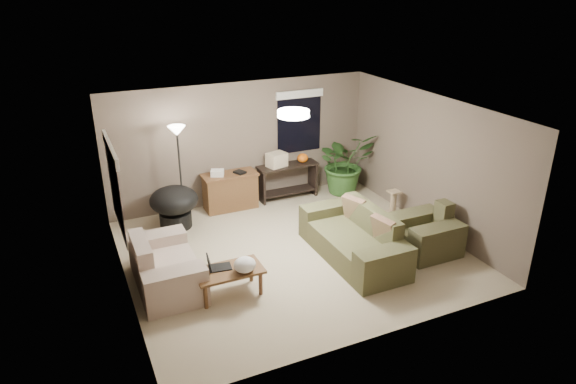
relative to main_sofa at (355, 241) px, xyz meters
name	(u,v)px	position (x,y,z in m)	size (l,w,h in m)	color
room_shell	(293,185)	(-0.89, 0.56, 0.96)	(5.50, 5.50, 5.50)	tan
main_sofa	(355,241)	(0.00, 0.00, 0.00)	(0.95, 2.20, 0.85)	#4A4A2C
throw_pillows	(369,219)	(0.26, 0.00, 0.36)	(0.37, 1.39, 0.47)	#8C7251
loveseat	(164,269)	(-3.10, 0.43, 0.00)	(0.90, 1.60, 0.85)	beige
armchair	(425,235)	(1.22, -0.31, 0.00)	(0.95, 1.00, 0.85)	#49472B
coffee_table	(229,273)	(-2.28, -0.19, 0.06)	(1.00, 0.55, 0.42)	brown
laptop	(215,265)	(-2.45, -0.09, 0.19)	(0.40, 0.27, 0.24)	black
plastic_bag	(245,265)	(-2.08, -0.34, 0.24)	(0.33, 0.30, 0.23)	white
desk	(230,191)	(-1.27, 2.74, 0.08)	(1.10, 0.50, 0.75)	brown
desk_papers	(222,173)	(-1.43, 2.73, 0.51)	(0.73, 0.33, 0.12)	silver
console_table	(288,178)	(0.01, 2.76, 0.14)	(1.30, 0.40, 0.75)	black
pumpkin	(303,158)	(0.36, 2.76, 0.55)	(0.23, 0.23, 0.19)	orange
cardboard_box	(277,160)	(-0.24, 2.76, 0.60)	(0.38, 0.29, 0.29)	beige
papasan_chair	(174,204)	(-2.49, 2.37, 0.17)	(0.98, 0.98, 0.80)	black
floor_lamp	(178,143)	(-2.29, 2.52, 1.30)	(0.32, 0.32, 1.91)	black
ceiling_fixture	(293,114)	(-0.89, 0.56, 2.15)	(0.50, 0.50, 0.10)	white
houseplant	(344,169)	(1.27, 2.54, 0.24)	(1.22, 1.36, 1.06)	#2D5923
cat_scratching_post	(393,204)	(1.57, 1.12, -0.08)	(0.32, 0.32, 0.50)	tan
window_left	(113,173)	(-3.61, 0.86, 1.49)	(0.05, 1.56, 1.33)	black
window_back	(299,111)	(0.41, 3.04, 1.49)	(1.06, 0.05, 1.33)	black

